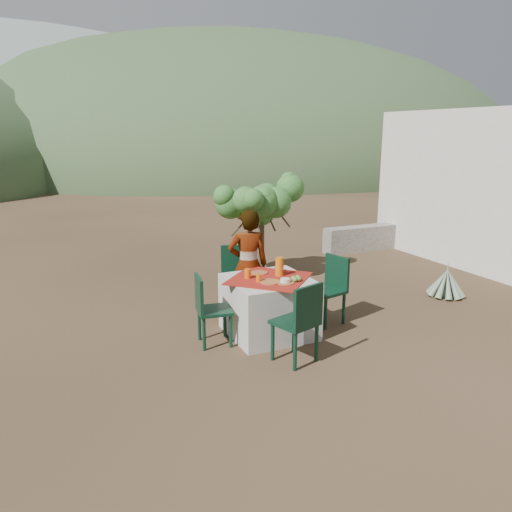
{
  "coord_description": "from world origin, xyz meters",
  "views": [
    {
      "loc": [
        -3.37,
        -5.51,
        2.59
      ],
      "look_at": [
        -0.71,
        0.4,
        0.96
      ],
      "focal_mm": 35.0,
      "sensor_mm": 36.0,
      "label": 1
    }
  ],
  "objects_px": {
    "chair_right": "(331,286)",
    "chair_left": "(208,307)",
    "chair_near": "(300,320)",
    "juice_pitcher": "(279,267)",
    "chair_far": "(236,275)",
    "person": "(248,265)",
    "table": "(269,306)",
    "guesthouse": "(507,185)",
    "shrub_tree": "(263,207)",
    "agave": "(447,283)"
  },
  "relations": [
    {
      "from": "chair_right",
      "to": "agave",
      "type": "distance_m",
      "value": 2.33
    },
    {
      "from": "chair_near",
      "to": "shrub_tree",
      "type": "height_order",
      "value": "shrub_tree"
    },
    {
      "from": "chair_left",
      "to": "table",
      "type": "bearing_deg",
      "value": -81.93
    },
    {
      "from": "chair_far",
      "to": "shrub_tree",
      "type": "xyz_separation_m",
      "value": [
        1.08,
        1.4,
        0.76
      ]
    },
    {
      "from": "shrub_tree",
      "to": "person",
      "type": "bearing_deg",
      "value": -120.78
    },
    {
      "from": "chair_left",
      "to": "chair_far",
      "type": "bearing_deg",
      "value": -29.95
    },
    {
      "from": "table",
      "to": "guesthouse",
      "type": "relative_size",
      "value": 0.31
    },
    {
      "from": "chair_far",
      "to": "agave",
      "type": "distance_m",
      "value": 3.42
    },
    {
      "from": "table",
      "to": "agave",
      "type": "relative_size",
      "value": 2.02
    },
    {
      "from": "person",
      "to": "guesthouse",
      "type": "bearing_deg",
      "value": -156.93
    },
    {
      "from": "chair_far",
      "to": "chair_right",
      "type": "relative_size",
      "value": 1.04
    },
    {
      "from": "chair_near",
      "to": "shrub_tree",
      "type": "bearing_deg",
      "value": -125.85
    },
    {
      "from": "chair_left",
      "to": "chair_right",
      "type": "relative_size",
      "value": 0.95
    },
    {
      "from": "chair_near",
      "to": "chair_left",
      "type": "height_order",
      "value": "chair_near"
    },
    {
      "from": "chair_far",
      "to": "guesthouse",
      "type": "bearing_deg",
      "value": 28.05
    },
    {
      "from": "chair_far",
      "to": "juice_pitcher",
      "type": "xyz_separation_m",
      "value": [
        0.22,
        -0.94,
        0.35
      ]
    },
    {
      "from": "guesthouse",
      "to": "juice_pitcher",
      "type": "xyz_separation_m",
      "value": [
        -6.14,
        -1.75,
        -0.62
      ]
    },
    {
      "from": "person",
      "to": "agave",
      "type": "bearing_deg",
      "value": -174.84
    },
    {
      "from": "chair_left",
      "to": "agave",
      "type": "height_order",
      "value": "chair_left"
    },
    {
      "from": "chair_left",
      "to": "shrub_tree",
      "type": "height_order",
      "value": "shrub_tree"
    },
    {
      "from": "chair_left",
      "to": "person",
      "type": "distance_m",
      "value": 1.08
    },
    {
      "from": "shrub_tree",
      "to": "guesthouse",
      "type": "bearing_deg",
      "value": -6.43
    },
    {
      "from": "chair_near",
      "to": "chair_right",
      "type": "relative_size",
      "value": 1.02
    },
    {
      "from": "shrub_tree",
      "to": "guesthouse",
      "type": "relative_size",
      "value": 0.39
    },
    {
      "from": "chair_right",
      "to": "person",
      "type": "height_order",
      "value": "person"
    },
    {
      "from": "table",
      "to": "agave",
      "type": "bearing_deg",
      "value": 3.68
    },
    {
      "from": "chair_far",
      "to": "juice_pitcher",
      "type": "distance_m",
      "value": 1.03
    },
    {
      "from": "chair_left",
      "to": "person",
      "type": "height_order",
      "value": "person"
    },
    {
      "from": "chair_near",
      "to": "juice_pitcher",
      "type": "distance_m",
      "value": 1.05
    },
    {
      "from": "agave",
      "to": "guesthouse",
      "type": "relative_size",
      "value": 0.15
    },
    {
      "from": "chair_far",
      "to": "person",
      "type": "distance_m",
      "value": 0.42
    },
    {
      "from": "chair_far",
      "to": "person",
      "type": "height_order",
      "value": "person"
    },
    {
      "from": "chair_right",
      "to": "juice_pitcher",
      "type": "relative_size",
      "value": 3.88
    },
    {
      "from": "chair_far",
      "to": "chair_near",
      "type": "height_order",
      "value": "chair_far"
    },
    {
      "from": "chair_near",
      "to": "chair_left",
      "type": "bearing_deg",
      "value": -67.53
    },
    {
      "from": "table",
      "to": "juice_pitcher",
      "type": "relative_size",
      "value": 5.42
    },
    {
      "from": "chair_far",
      "to": "guesthouse",
      "type": "relative_size",
      "value": 0.23
    },
    {
      "from": "juice_pitcher",
      "to": "chair_near",
      "type": "bearing_deg",
      "value": -102.95
    },
    {
      "from": "chair_far",
      "to": "chair_right",
      "type": "height_order",
      "value": "chair_far"
    },
    {
      "from": "agave",
      "to": "guesthouse",
      "type": "bearing_deg",
      "value": 27.53
    },
    {
      "from": "person",
      "to": "juice_pitcher",
      "type": "relative_size",
      "value": 6.49
    },
    {
      "from": "person",
      "to": "guesthouse",
      "type": "distance_m",
      "value": 6.47
    },
    {
      "from": "chair_right",
      "to": "chair_left",
      "type": "bearing_deg",
      "value": -101.01
    },
    {
      "from": "shrub_tree",
      "to": "agave",
      "type": "bearing_deg",
      "value": -44.26
    },
    {
      "from": "shrub_tree",
      "to": "agave",
      "type": "height_order",
      "value": "shrub_tree"
    },
    {
      "from": "chair_far",
      "to": "chair_right",
      "type": "bearing_deg",
      "value": -22.3
    },
    {
      "from": "chair_right",
      "to": "agave",
      "type": "bearing_deg",
      "value": 81.76
    },
    {
      "from": "chair_near",
      "to": "person",
      "type": "relative_size",
      "value": 0.61
    },
    {
      "from": "chair_near",
      "to": "agave",
      "type": "xyz_separation_m",
      "value": [
        3.32,
        1.13,
        -0.31
      ]
    },
    {
      "from": "guesthouse",
      "to": "table",
      "type": "bearing_deg",
      "value": -164.1
    }
  ]
}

